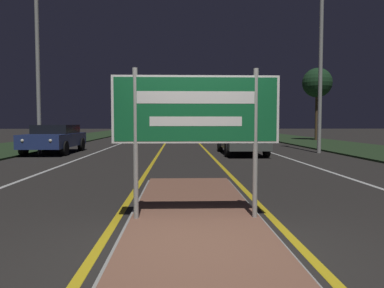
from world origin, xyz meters
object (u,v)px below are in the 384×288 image
(highway_sign, at_px, (196,115))
(car_receding_1, at_px, (214,131))
(streetlight_left_near, at_px, (37,11))
(car_approaching_0, at_px, (55,138))
(streetlight_right_near, at_px, (322,16))
(car_receding_2, at_px, (232,128))
(car_receding_3, at_px, (198,127))
(car_receding_0, at_px, (242,137))

(highway_sign, xyz_separation_m, car_receding_1, (2.60, 24.65, -0.83))
(streetlight_left_near, distance_m, car_approaching_0, 5.76)
(streetlight_right_near, relative_size, car_receding_2, 2.34)
(streetlight_left_near, height_order, car_receding_3, streetlight_left_near)
(car_receding_2, bearing_deg, car_receding_1, -105.11)
(streetlight_left_near, bearing_deg, car_receding_0, -2.00)
(streetlight_left_near, xyz_separation_m, car_receding_2, (12.30, 24.20, -5.64))
(car_receding_0, relative_size, car_receding_3, 1.04)
(highway_sign, xyz_separation_m, car_receding_3, (2.44, 47.40, -0.85))
(highway_sign, distance_m, car_approaching_0, 14.01)
(streetlight_right_near, relative_size, car_receding_0, 2.07)
(car_receding_0, relative_size, car_receding_1, 1.03)
(highway_sign, relative_size, car_receding_3, 0.52)
(streetlight_left_near, distance_m, car_receding_1, 16.64)
(streetlight_left_near, distance_m, car_receding_0, 10.82)
(car_receding_2, relative_size, car_approaching_0, 0.91)
(car_receding_0, relative_size, car_approaching_0, 1.03)
(car_receding_1, distance_m, car_receding_2, 11.96)
(car_receding_1, height_order, car_receding_2, car_receding_2)
(highway_sign, xyz_separation_m, car_receding_0, (2.63, 11.67, -0.80))
(highway_sign, distance_m, car_receding_0, 12.00)
(car_receding_1, bearing_deg, car_receding_3, 90.40)
(streetlight_left_near, bearing_deg, car_approaching_0, 50.43)
(car_receding_1, height_order, car_receding_3, car_receding_1)
(streetlight_left_near, xyz_separation_m, car_receding_3, (9.02, 35.40, -5.71))
(streetlight_left_near, height_order, car_approaching_0, streetlight_left_near)
(highway_sign, bearing_deg, car_receding_0, 77.28)
(car_receding_2, relative_size, car_receding_3, 0.92)
(streetlight_right_near, xyz_separation_m, car_receding_0, (-3.79, -0.56, -5.62))
(streetlight_right_near, bearing_deg, car_receding_3, 96.46)
(streetlight_left_near, relative_size, streetlight_right_near, 1.12)
(car_receding_0, bearing_deg, car_receding_3, 90.31)
(streetlight_left_near, xyz_separation_m, car_receding_1, (9.18, 12.65, -5.70))
(streetlight_left_near, relative_size, car_approaching_0, 2.39)
(highway_sign, height_order, streetlight_left_near, streetlight_left_near)
(streetlight_right_near, distance_m, car_receding_3, 35.84)
(streetlight_left_near, xyz_separation_m, car_receding_0, (9.21, -0.32, -5.67))
(car_receding_0, distance_m, car_receding_3, 35.73)
(car_receding_3, xyz_separation_m, car_approaching_0, (-8.52, -34.80, 0.00))
(car_receding_0, distance_m, car_receding_1, 12.97)
(streetlight_right_near, bearing_deg, car_receding_0, -171.54)
(streetlight_left_near, bearing_deg, car_receding_1, 54.03)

